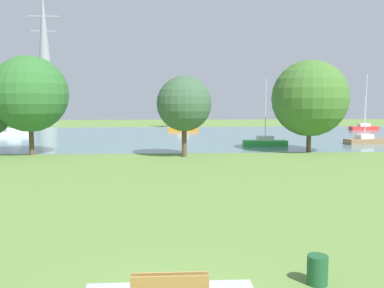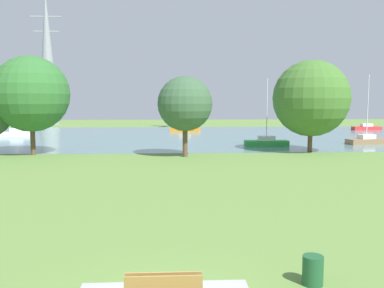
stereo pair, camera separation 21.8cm
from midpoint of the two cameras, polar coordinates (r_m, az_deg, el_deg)
ground_plane at (r=31.64m, az=-3.05°, el=-3.12°), size 160.00×160.00×0.00m
litter_bin at (r=12.25m, az=16.70°, el=-16.21°), size 0.56×0.56×0.80m
water_surface at (r=59.46m, az=-3.01°, el=1.12°), size 140.00×40.00×0.02m
sailboat_brown at (r=52.17m, az=22.84°, el=0.51°), size 5.03×2.71×7.96m
sailboat_white at (r=63.76m, az=-22.79°, el=1.41°), size 5.03×2.96×7.61m
sailboat_green at (r=46.76m, az=10.26°, el=0.30°), size 4.86×1.72×7.38m
sailboat_red at (r=77.29m, az=22.83°, el=2.10°), size 4.86×1.69×5.81m
sailboat_orange at (r=68.07m, az=-0.85°, el=2.12°), size 5.02×2.61×7.48m
tree_west_near at (r=40.96m, az=-21.01°, el=6.39°), size 6.92×6.92×9.06m
tree_mid_shore at (r=36.90m, az=-0.79°, el=5.51°), size 4.86×4.86×7.15m
tree_west_far at (r=41.93m, az=16.13°, el=6.01°), size 7.35×7.35×8.88m
electricity_pylon at (r=93.73m, az=-19.10°, el=11.10°), size 6.40×4.40×27.92m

